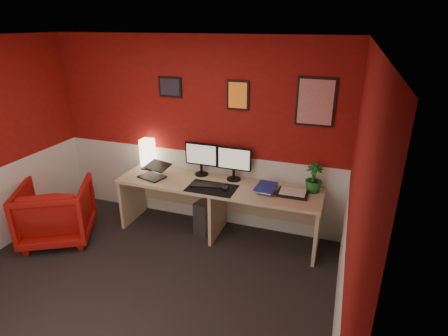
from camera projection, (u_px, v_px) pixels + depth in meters
The scene contains 24 objects.
ground at pixel (131, 297), 3.73m from camera, with size 4.00×3.50×0.01m, color black.
ceiling at pixel (99, 40), 2.80m from camera, with size 4.00×3.50×0.01m, color white.
wall_back at pixel (195, 134), 4.80m from camera, with size 4.00×0.01×2.50m, color maroon.
wall_right at pixel (350, 224), 2.66m from camera, with size 0.01×3.50×2.50m, color maroon.
wainscot_back at pixel (196, 185), 5.07m from camera, with size 4.00×0.01×1.00m, color silver.
wainscot_right at pixel (338, 305), 2.94m from camera, with size 0.01×3.50×1.00m, color silver.
desk at pixel (218, 210), 4.69m from camera, with size 2.60×0.65×0.73m, color tan.
shoji_lamp at pixel (148, 155), 4.99m from camera, with size 0.16×0.16×0.40m, color #FFE5B2.
laptop at pixel (151, 170), 4.72m from camera, with size 0.33×0.23×0.22m, color black.
monitor_left at pixel (201, 154), 4.74m from camera, with size 0.45×0.06×0.58m, color black.
monitor_right at pixel (234, 159), 4.58m from camera, with size 0.45×0.06×0.58m, color black.
desk_mat at pixel (212, 188), 4.45m from camera, with size 0.60×0.38×0.01m, color black.
keyboard at pixel (207, 185), 4.50m from camera, with size 0.42×0.14×0.02m, color black.
mouse at pixel (225, 188), 4.40m from camera, with size 0.06×0.10×0.03m, color black.
book_bottom at pixel (258, 189), 4.41m from camera, with size 0.22×0.29×0.03m, color navy.
book_middle at pixel (260, 187), 4.39m from camera, with size 0.21×0.28×0.02m, color silver.
book_top at pixel (257, 185), 4.38m from camera, with size 0.23×0.31×0.03m, color navy.
zen_tray at pixel (293, 193), 4.28m from camera, with size 0.35×0.25×0.03m, color black.
potted_plant at pixel (314, 178), 4.30m from camera, with size 0.20×0.20×0.36m, color #19591E.
pc_tower at pixel (209, 214), 4.87m from camera, with size 0.20×0.45×0.45m, color #99999E.
armchair at pixel (56, 212), 4.62m from camera, with size 0.82×0.84×0.76m, color #A91913.
art_left at pixel (170, 87), 4.66m from camera, with size 0.32×0.02×0.26m, color black.
art_center at pixel (238, 95), 4.40m from camera, with size 0.28×0.02×0.36m, color orange.
art_right at pixel (316, 102), 4.12m from camera, with size 0.44×0.02×0.56m, color red.
Camera 1 is at (1.88, -2.48, 2.63)m, focal length 29.09 mm.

